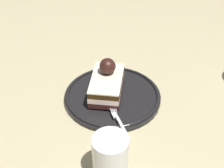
{
  "coord_description": "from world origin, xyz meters",
  "views": [
    {
      "loc": [
        -0.12,
        0.55,
        0.49
      ],
      "look_at": [
        0.02,
        0.0,
        0.05
      ],
      "focal_mm": 53.9,
      "sensor_mm": 36.0,
      "label": 1
    }
  ],
  "objects_px": {
    "dessert_plate": "(112,97)",
    "fork": "(118,119)",
    "cake_slice": "(107,84)",
    "drink_glass_far": "(110,161)"
  },
  "relations": [
    {
      "from": "fork",
      "to": "drink_glass_far",
      "type": "bearing_deg",
      "value": 97.56
    },
    {
      "from": "cake_slice",
      "to": "fork",
      "type": "height_order",
      "value": "cake_slice"
    },
    {
      "from": "dessert_plate",
      "to": "cake_slice",
      "type": "height_order",
      "value": "cake_slice"
    },
    {
      "from": "cake_slice",
      "to": "drink_glass_far",
      "type": "relative_size",
      "value": 1.29
    },
    {
      "from": "cake_slice",
      "to": "fork",
      "type": "distance_m",
      "value": 0.09
    },
    {
      "from": "dessert_plate",
      "to": "fork",
      "type": "bearing_deg",
      "value": 113.22
    },
    {
      "from": "fork",
      "to": "dessert_plate",
      "type": "bearing_deg",
      "value": -66.78
    },
    {
      "from": "cake_slice",
      "to": "fork",
      "type": "xyz_separation_m",
      "value": [
        -0.05,
        0.08,
        -0.02
      ]
    },
    {
      "from": "dessert_plate",
      "to": "fork",
      "type": "distance_m",
      "value": 0.08
    },
    {
      "from": "drink_glass_far",
      "to": "fork",
      "type": "bearing_deg",
      "value": -82.44
    }
  ]
}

